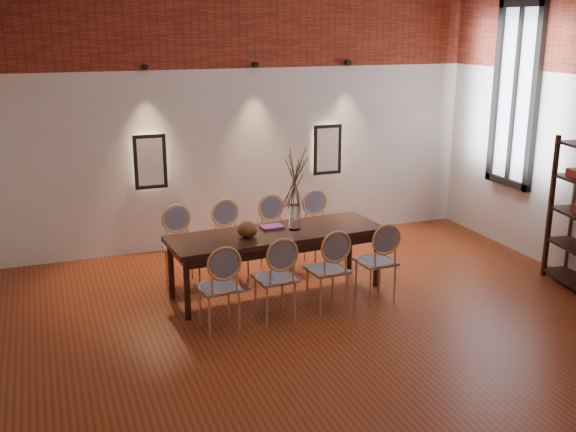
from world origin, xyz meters
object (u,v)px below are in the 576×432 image
object	(u,v)px
chair_far_c	(277,235)
chair_far_d	(321,229)
chair_far_b	(231,241)
chair_near_d	(376,261)
chair_near_b	(275,278)
vase	(295,217)
dining_table	(276,262)
chair_near_a	(219,287)
chair_far_a	(182,248)
chair_near_c	(327,269)
bowl	(248,230)
book	(272,227)

from	to	relation	value
chair_far_c	chair_far_d	distance (m)	0.63
chair_far_b	chair_near_d	bearing A→B (deg)	132.65
chair_far_d	chair_far_c	bearing A→B (deg)	-0.00
chair_near_b	vase	distance (m)	0.98
dining_table	chair_near_a	size ratio (longest dim) A/B	2.69
chair_far_d	chair_near_a	bearing A→B (deg)	35.90
dining_table	chair_far_a	size ratio (longest dim) A/B	2.69
chair_near_b	chair_far_b	xyz separation A→B (m)	(-0.10, 1.37, 0.00)
dining_table	chair_far_b	xyz separation A→B (m)	(-0.36, 0.66, 0.09)
chair_near_c	chair_far_d	size ratio (longest dim) A/B	1.00
chair_far_a	chair_far_c	xyz separation A→B (m)	(1.26, 0.09, 0.00)
chair_far_a	bowl	distance (m)	1.00
chair_near_b	chair_far_c	distance (m)	1.51
chair_near_c	book	size ratio (longest dim) A/B	3.62
chair_near_a	chair_far_b	xyz separation A→B (m)	(0.53, 1.41, 0.00)
dining_table	chair_near_c	distance (m)	0.76
dining_table	chair_near_d	distance (m)	1.17
chair_near_a	book	xyz separation A→B (m)	(0.90, 0.91, 0.30)
chair_near_d	bowl	distance (m)	1.51
dining_table	chair_far_c	world-z (taller)	chair_far_c
chair_near_d	vase	distance (m)	1.08
chair_far_d	bowl	size ratio (longest dim) A/B	3.92
bowl	vase	bearing A→B (deg)	8.78
chair_near_c	chair_far_b	distance (m)	1.51
dining_table	vase	size ratio (longest dim) A/B	8.43
chair_near_d	book	distance (m)	1.29
bowl	chair_far_a	bearing A→B (deg)	132.07
chair_near_c	chair_far_a	bearing A→B (deg)	132.65
chair_far_c	book	bearing A→B (deg)	60.39
dining_table	chair_far_d	world-z (taller)	chair_far_d
chair_near_c	chair_far_d	bearing A→B (deg)	65.27
chair_far_c	chair_far_d	size ratio (longest dim) A/B	1.00
chair_near_a	chair_near_b	distance (m)	0.63
chair_near_a	chair_near_b	xyz separation A→B (m)	(0.63, 0.05, 0.00)
dining_table	bowl	xyz separation A→B (m)	(-0.37, -0.08, 0.46)
chair_near_c	chair_near_b	bearing A→B (deg)	180.00
chair_near_b	chair_far_a	world-z (taller)	same
chair_near_b	chair_near_c	size ratio (longest dim) A/B	1.00
book	chair_far_a	bearing A→B (deg)	155.02
chair_near_a	chair_far_a	distance (m)	1.37
vase	dining_table	bearing A→B (deg)	-175.88
chair_far_a	book	xyz separation A→B (m)	(1.00, -0.46, 0.30)
chair_far_a	chair_near_d	bearing A→B (deg)	144.10
dining_table	bowl	distance (m)	0.60
chair_near_a	chair_far_d	world-z (taller)	same
chair_near_b	vase	world-z (taller)	vase
chair_near_c	book	xyz separation A→B (m)	(-0.36, 0.81, 0.30)
chair_far_a	bowl	world-z (taller)	chair_far_a
chair_near_c	chair_far_a	distance (m)	1.87
chair_near_a	chair_near_d	xyz separation A→B (m)	(1.89, 0.14, 0.00)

